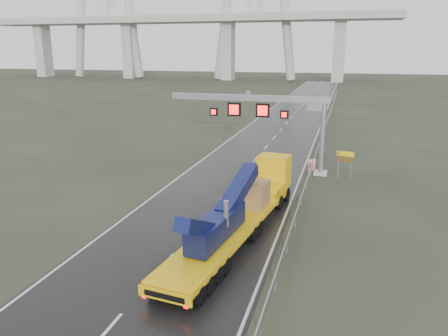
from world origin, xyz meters
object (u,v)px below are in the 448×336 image
(exit_sign_pair, at_px, (345,159))
(striped_barrier, at_px, (312,165))
(heavy_haul_truck, at_px, (246,204))
(sign_gantry, at_px, (270,112))

(exit_sign_pair, relative_size, striped_barrier, 2.33)
(heavy_haul_truck, height_order, exit_sign_pair, heavy_haul_truck)
(sign_gantry, xyz_separation_m, striped_barrier, (3.91, 1.04, -5.06))
(sign_gantry, distance_m, striped_barrier, 6.48)
(sign_gantry, xyz_separation_m, exit_sign_pair, (6.90, -0.99, -3.81))
(sign_gantry, bearing_deg, striped_barrier, 14.93)
(heavy_haul_truck, relative_size, striped_barrier, 15.94)
(exit_sign_pair, bearing_deg, striped_barrier, 161.15)
(sign_gantry, xyz_separation_m, heavy_haul_truck, (0.92, -13.92, -4.02))
(exit_sign_pair, height_order, striped_barrier, exit_sign_pair)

